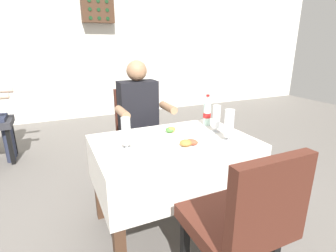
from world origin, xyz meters
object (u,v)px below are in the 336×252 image
chair_far_diner_seat (140,131)px  seated_diner_far (140,119)px  chair_near_camera_side (241,222)px  beer_glass_middle (126,133)px  wall_bottle_rack (98,10)px  beer_glass_right (216,118)px  beer_glass_left (229,125)px  cola_bottle_primary (207,112)px  plate_far_diner (171,132)px  plate_near_camera (189,144)px  main_dining_table (173,161)px

chair_far_diner_seat → seated_diner_far: (-0.03, -0.11, 0.16)m
chair_near_camera_side → seated_diner_far: bearing=91.3°
beer_glass_middle → wall_bottle_rack: bearing=81.5°
chair_near_camera_side → beer_glass_right: chair_near_camera_side is taller
seated_diner_far → beer_glass_left: seated_diner_far is taller
cola_bottle_primary → wall_bottle_rack: 3.48m
plate_far_diner → wall_bottle_rack: size_ratio=0.40×
cola_bottle_primary → wall_bottle_rack: wall_bottle_rack is taller
plate_near_camera → beer_glass_right: 0.40m
main_dining_table → beer_glass_middle: size_ratio=5.30×
plate_far_diner → beer_glass_right: size_ratio=1.02×
main_dining_table → plate_near_camera: (0.05, -0.15, 0.19)m
chair_near_camera_side → plate_far_diner: chair_near_camera_side is taller
wall_bottle_rack → plate_far_diner: bearing=-92.1°
main_dining_table → chair_near_camera_side: size_ratio=1.19×
main_dining_table → beer_glass_left: 0.49m
seated_diner_far → wall_bottle_rack: 3.10m
main_dining_table → wall_bottle_rack: wall_bottle_rack is taller
seated_diner_far → main_dining_table: bearing=-87.1°
plate_near_camera → beer_glass_left: 0.33m
main_dining_table → beer_glass_right: size_ratio=5.31×
beer_glass_left → beer_glass_right: beer_glass_left is taller
beer_glass_left → cola_bottle_primary: 0.39m
seated_diner_far → beer_glass_middle: bearing=-115.5°
beer_glass_right → chair_near_camera_side: bearing=-115.8°
chair_far_diner_seat → beer_glass_left: (0.36, -0.95, 0.29)m
plate_far_diner → seated_diner_far: bearing=98.3°
beer_glass_middle → main_dining_table: bearing=2.3°
plate_far_diner → cola_bottle_primary: cola_bottle_primary is taller
beer_glass_left → wall_bottle_rack: bearing=93.0°
cola_bottle_primary → seated_diner_far: bearing=135.4°
plate_far_diner → beer_glass_middle: size_ratio=1.02×
beer_glass_middle → cola_bottle_primary: size_ratio=0.81×
chair_far_diner_seat → plate_near_camera: (0.05, -0.92, 0.19)m
main_dining_table → cola_bottle_primary: (0.42, 0.22, 0.29)m
seated_diner_far → beer_glass_middle: (-0.33, -0.68, 0.13)m
seated_diner_far → chair_far_diner_seat: bearing=72.7°
plate_near_camera → seated_diner_far: bearing=95.7°
beer_glass_left → beer_glass_right: (0.03, 0.20, -0.00)m
beer_glass_right → wall_bottle_rack: size_ratio=0.39×
seated_diner_far → plate_near_camera: 0.82m
plate_near_camera → beer_glass_right: (0.34, 0.17, 0.10)m
main_dining_table → plate_near_camera: plate_near_camera is taller
main_dining_table → plate_near_camera: bearing=-72.1°
chair_far_diner_seat → plate_far_diner: bearing=-86.1°
chair_far_diner_seat → cola_bottle_primary: 0.76m
main_dining_table → wall_bottle_rack: 3.78m
beer_glass_right → cola_bottle_primary: 0.19m
main_dining_table → seated_diner_far: seated_diner_far is taller
plate_near_camera → wall_bottle_rack: wall_bottle_rack is taller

